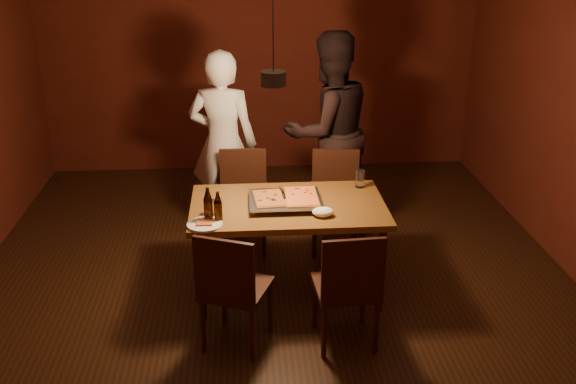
{
  "coord_description": "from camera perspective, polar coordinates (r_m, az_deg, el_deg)",
  "views": [
    {
      "loc": [
        -0.23,
        -4.43,
        2.73
      ],
      "look_at": [
        0.11,
        0.09,
        0.85
      ],
      "focal_mm": 40.0,
      "sensor_mm": 36.0,
      "label": 1
    }
  ],
  "objects": [
    {
      "name": "napkin",
      "position": [
        4.73,
        3.13,
        -1.79
      ],
      "size": [
        0.16,
        0.12,
        0.07
      ],
      "primitive_type": "ellipsoid",
      "color": "white",
      "rests_on": "dining_table"
    },
    {
      "name": "chair_far_right",
      "position": [
        5.76,
        4.22,
        0.09
      ],
      "size": [
        0.47,
        0.47,
        0.49
      ],
      "rotation": [
        0.0,
        0.0,
        3.02
      ],
      "color": "#38190F",
      "rests_on": "floor"
    },
    {
      "name": "dining_table",
      "position": [
        4.98,
        0.0,
        -1.85
      ],
      "size": [
        1.5,
        0.9,
        0.75
      ],
      "color": "brown",
      "rests_on": "floor"
    },
    {
      "name": "diner_dark",
      "position": [
        6.08,
        3.62,
        5.37
      ],
      "size": [
        1.12,
        1.01,
        1.88
      ],
      "primitive_type": "imported",
      "rotation": [
        0.0,
        0.0,
        3.53
      ],
      "color": "black",
      "rests_on": "floor"
    },
    {
      "name": "pendant_lamp",
      "position": [
        4.54,
        -1.3,
        10.19
      ],
      "size": [
        0.18,
        0.18,
        1.1
      ],
      "color": "black",
      "rests_on": "ceiling"
    },
    {
      "name": "water_glass_right",
      "position": [
        5.27,
        6.42,
        1.19
      ],
      "size": [
        0.07,
        0.07,
        0.15
      ],
      "primitive_type": "cylinder",
      "color": "silver",
      "rests_on": "dining_table"
    },
    {
      "name": "pizza_tray",
      "position": [
        4.93,
        -0.27,
        -0.86
      ],
      "size": [
        0.56,
        0.46,
        0.05
      ],
      "primitive_type": "cube",
      "rotation": [
        0.0,
        0.0,
        -0.02
      ],
      "color": "silver",
      "rests_on": "dining_table"
    },
    {
      "name": "pizza_cheese",
      "position": [
        4.94,
        1.17,
        -0.4
      ],
      "size": [
        0.25,
        0.4,
        0.02
      ],
      "primitive_type": "cube",
      "rotation": [
        0.0,
        0.0,
        0.0
      ],
      "color": "gold",
      "rests_on": "pizza_tray"
    },
    {
      "name": "diner_white",
      "position": [
        5.98,
        -5.79,
        4.3
      ],
      "size": [
        0.71,
        0.54,
        1.74
      ],
      "primitive_type": "imported",
      "rotation": [
        0.0,
        0.0,
        2.92
      ],
      "color": "white",
      "rests_on": "floor"
    },
    {
      "name": "plate_slice",
      "position": [
        4.63,
        -7.42,
        -2.86
      ],
      "size": [
        0.26,
        0.26,
        0.03
      ],
      "color": "white",
      "rests_on": "dining_table"
    },
    {
      "name": "room_shell",
      "position": [
        4.63,
        -1.26,
        5.82
      ],
      "size": [
        6.0,
        6.0,
        6.0
      ],
      "color": "#341A0E",
      "rests_on": "ground"
    },
    {
      "name": "water_glass_left",
      "position": [
        4.79,
        -6.76,
        -1.35
      ],
      "size": [
        0.07,
        0.07,
        0.11
      ],
      "primitive_type": "cylinder",
      "color": "silver",
      "rests_on": "dining_table"
    },
    {
      "name": "beer_bottle_b",
      "position": [
        4.64,
        -6.23,
        -1.31
      ],
      "size": [
        0.06,
        0.06,
        0.23
      ],
      "color": "black",
      "rests_on": "dining_table"
    },
    {
      "name": "chair_far_left",
      "position": [
        5.77,
        -4.01,
        0.14
      ],
      "size": [
        0.44,
        0.44,
        0.49
      ],
      "rotation": [
        0.0,
        0.0,
        3.1
      ],
      "color": "#38190F",
      "rests_on": "floor"
    },
    {
      "name": "chair_near_right",
      "position": [
        4.35,
        5.43,
        -7.82
      ],
      "size": [
        0.45,
        0.45,
        0.49
      ],
      "rotation": [
        0.0,
        0.0,
        0.06
      ],
      "color": "#38190F",
      "rests_on": "floor"
    },
    {
      "name": "beer_bottle_a",
      "position": [
        4.66,
        -7.12,
        -1.09
      ],
      "size": [
        0.07,
        0.07,
        0.25
      ],
      "color": "black",
      "rests_on": "dining_table"
    },
    {
      "name": "chair_near_left",
      "position": [
        4.34,
        -5.09,
        -7.89
      ],
      "size": [
        0.55,
        0.55,
        0.49
      ],
      "rotation": [
        0.0,
        0.0,
        -0.38
      ],
      "color": "#38190F",
      "rests_on": "floor"
    },
    {
      "name": "pizza_meat",
      "position": [
        4.91,
        -1.68,
        -0.56
      ],
      "size": [
        0.25,
        0.37,
        0.02
      ],
      "primitive_type": "cube",
      "rotation": [
        0.0,
        0.0,
        0.09
      ],
      "color": "maroon",
      "rests_on": "pizza_tray"
    },
    {
      "name": "spatula",
      "position": [
        4.93,
        -0.26,
        -0.36
      ],
      "size": [
        0.12,
        0.25,
        0.04
      ],
      "primitive_type": null,
      "rotation": [
        0.0,
        0.0,
        0.15
      ],
      "color": "silver",
      "rests_on": "pizza_tray"
    }
  ]
}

